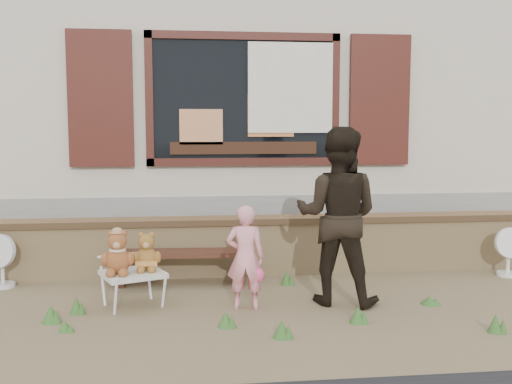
{
  "coord_description": "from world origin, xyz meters",
  "views": [
    {
      "loc": [
        -0.75,
        -5.79,
        1.7
      ],
      "look_at": [
        0.0,
        0.6,
        1.0
      ],
      "focal_mm": 42.0,
      "sensor_mm": 36.0,
      "label": 1
    }
  ],
  "objects": [
    {
      "name": "ground",
      "position": [
        0.0,
        0.0,
        0.0
      ],
      "size": [
        80.0,
        80.0,
        0.0
      ],
      "primitive_type": "plane",
      "color": "brown",
      "rests_on": "ground"
    },
    {
      "name": "shopfront",
      "position": [
        0.0,
        4.49,
        2.0
      ],
      "size": [
        8.04,
        5.13,
        4.0
      ],
      "color": "#A29883",
      "rests_on": "ground"
    },
    {
      "name": "brick_wall",
      "position": [
        0.0,
        1.0,
        0.34
      ],
      "size": [
        7.1,
        0.36,
        0.67
      ],
      "color": "tan",
      "rests_on": "ground"
    },
    {
      "name": "bench",
      "position": [
        -0.82,
        0.62,
        0.27
      ],
      "size": [
        1.46,
        0.39,
        0.37
      ],
      "rotation": [
        0.0,
        0.0,
        -0.06
      ],
      "color": "#391D13",
      "rests_on": "ground"
    },
    {
      "name": "folding_chair",
      "position": [
        -1.26,
        -0.14,
        0.3
      ],
      "size": [
        0.69,
        0.65,
        0.33
      ],
      "rotation": [
        0.0,
        0.0,
        0.39
      ],
      "color": "beige",
      "rests_on": "ground"
    },
    {
      "name": "teddy_bear_left",
      "position": [
        -1.39,
        -0.19,
        0.54
      ],
      "size": [
        0.39,
        0.36,
        0.42
      ],
      "primitive_type": null,
      "rotation": [
        0.0,
        0.0,
        0.39
      ],
      "color": "brown",
      "rests_on": "folding_chair"
    },
    {
      "name": "teddy_bear_right",
      "position": [
        -1.13,
        -0.09,
        0.52
      ],
      "size": [
        0.35,
        0.33,
        0.38
      ],
      "primitive_type": null,
      "rotation": [
        0.0,
        0.0,
        0.39
      ],
      "color": "brown",
      "rests_on": "folding_chair"
    },
    {
      "name": "child",
      "position": [
        -0.21,
        -0.33,
        0.49
      ],
      "size": [
        0.39,
        0.28,
        0.98
      ],
      "primitive_type": "imported",
      "rotation": [
        0.0,
        0.0,
        3.0
      ],
      "color": "pink",
      "rests_on": "ground"
    },
    {
      "name": "adult",
      "position": [
        0.69,
        -0.24,
        0.85
      ],
      "size": [
        1.01,
        0.92,
        1.7
      ],
      "primitive_type": "imported",
      "rotation": [
        0.0,
        0.0,
        2.74
      ],
      "color": "black",
      "rests_on": "ground"
    },
    {
      "name": "fan_left",
      "position": [
        -2.7,
        0.71,
        0.29
      ],
      "size": [
        0.37,
        0.24,
        0.58
      ],
      "rotation": [
        0.0,
        0.0,
        -0.36
      ],
      "color": "silver",
      "rests_on": "ground"
    },
    {
      "name": "fan_right",
      "position": [
        2.9,
        0.55,
        0.28
      ],
      "size": [
        0.35,
        0.24,
        0.57
      ],
      "rotation": [
        0.0,
        0.0,
        -0.06
      ],
      "color": "silver",
      "rests_on": "ground"
    },
    {
      "name": "grass_tufts",
      "position": [
        -0.46,
        -0.65,
        0.07
      ],
      "size": [
        4.4,
        1.83,
        0.16
      ],
      "color": "#335E25",
      "rests_on": "ground"
    }
  ]
}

